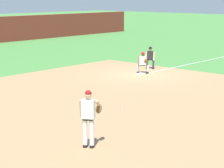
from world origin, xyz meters
The scene contains 8 objects.
ground_plane centered at (0.00, 0.00, 0.00)m, with size 160.00×160.00×0.00m, color #47843D.
infield_dirt_patch centered at (-5.61, -3.37, 0.00)m, with size 18.00×18.00×0.01m, color #A87F56.
foul_line_stripe centered at (5.79, 0.00, 0.01)m, with size 11.58×0.10×0.00m, color white.
first_base_bag centered at (0.00, 0.00, 0.04)m, with size 0.38×0.38×0.09m, color white.
baseball centered at (-6.54, -4.14, 0.04)m, with size 0.07×0.07×0.07m, color white.
pitcher centered at (-11.17, -6.74, 1.06)m, with size 0.84×0.58×1.86m.
first_baseman centered at (0.52, 0.22, 0.73)m, with size 0.82×1.03×1.34m.
umpire centered at (2.16, 0.92, 0.79)m, with size 0.62×0.68×1.46m.
Camera 1 is at (-20.51, -16.10, 4.75)m, focal length 70.00 mm.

